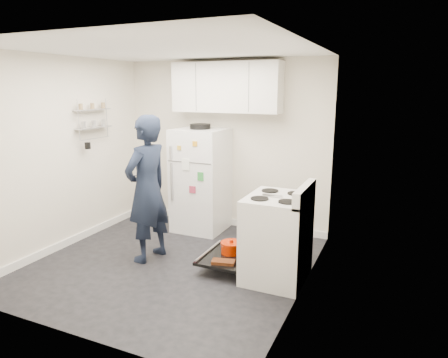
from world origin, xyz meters
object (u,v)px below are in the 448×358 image
at_px(electric_range, 276,238).
at_px(person, 147,189).
at_px(open_oven_door, 229,253).
at_px(refrigerator, 201,180).

bearing_deg(electric_range, person, -175.35).
xyz_separation_m(open_oven_door, refrigerator, (-0.91, 1.07, 0.59)).
xyz_separation_m(electric_range, refrigerator, (-1.50, 1.10, 0.30)).
height_order(refrigerator, person, person).
distance_m(electric_range, open_oven_door, 0.65).
distance_m(refrigerator, person, 1.24).
height_order(electric_range, person, person).
height_order(open_oven_door, person, person).
bearing_deg(person, refrigerator, -175.11).
xyz_separation_m(open_oven_door, person, (-1.01, -0.16, 0.72)).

